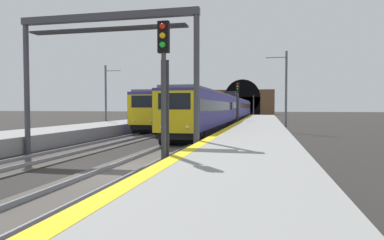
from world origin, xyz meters
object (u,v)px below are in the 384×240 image
at_px(train_adjacent_platform, 195,108).
at_px(railway_signal_near, 164,85).
at_px(catenary_mast_far, 286,91).
at_px(train_main_approaching, 230,109).
at_px(overhead_signal_gantry, 106,47).
at_px(catenary_mast_near, 106,97).
at_px(railway_signal_far, 254,103).
at_px(railway_signal_mid, 238,100).

relative_size(train_adjacent_platform, railway_signal_near, 7.95).
height_order(railway_signal_near, catenary_mast_far, catenary_mast_far).
bearing_deg(train_main_approaching, overhead_signal_gantry, -3.76).
distance_m(train_main_approaching, catenary_mast_near, 19.48).
bearing_deg(overhead_signal_gantry, catenary_mast_near, 26.79).
height_order(train_main_approaching, overhead_signal_gantry, overhead_signal_gantry).
distance_m(overhead_signal_gantry, catenary_mast_near, 21.42).
xyz_separation_m(overhead_signal_gantry, catenary_mast_far, (18.62, -9.62, -1.40)).
xyz_separation_m(train_main_approaching, catenary_mast_far, (-15.60, -7.11, 1.86)).
distance_m(train_main_approaching, catenary_mast_far, 17.24).
bearing_deg(train_adjacent_platform, overhead_signal_gantry, 5.03).
xyz_separation_m(train_main_approaching, railway_signal_near, (-38.92, -1.93, 1.03)).
bearing_deg(railway_signal_far, catenary_mast_far, 5.33).
bearing_deg(railway_signal_mid, overhead_signal_gantry, -10.20).
xyz_separation_m(train_main_approaching, railway_signal_far, (39.94, -1.93, 1.17)).
bearing_deg(overhead_signal_gantry, train_main_approaching, -4.20).
bearing_deg(catenary_mast_near, train_adjacent_platform, -26.82).
distance_m(train_main_approaching, overhead_signal_gantry, 34.47).
distance_m(railway_signal_near, catenary_mast_near, 27.61).
distance_m(railway_signal_mid, catenary_mast_far, 8.00).
bearing_deg(overhead_signal_gantry, catenary_mast_far, -27.32).
xyz_separation_m(railway_signal_near, overhead_signal_gantry, (4.70, 4.44, 2.22)).
relative_size(train_adjacent_platform, catenary_mast_far, 5.38).
height_order(railway_signal_mid, catenary_mast_far, catenary_mast_far).
bearing_deg(overhead_signal_gantry, railway_signal_far, -3.42).
relative_size(train_adjacent_platform, railway_signal_far, 7.60).
relative_size(railway_signal_far, catenary_mast_near, 0.79).
bearing_deg(overhead_signal_gantry, railway_signal_mid, -10.20).
height_order(railway_signal_far, catenary_mast_far, catenary_mast_far).
distance_m(train_adjacent_platform, catenary_mast_near, 15.81).
distance_m(catenary_mast_near, catenary_mast_far, 19.25).
distance_m(train_main_approaching, train_adjacent_platform, 5.15).
relative_size(train_main_approaching, catenary_mast_near, 8.57).
xyz_separation_m(train_adjacent_platform, overhead_signal_gantry, (-33.12, -2.51, 3.14)).
relative_size(train_main_approaching, railway_signal_near, 11.33).
distance_m(train_adjacent_platform, railway_signal_mid, 10.99).
distance_m(railway_signal_far, catenary_mast_far, 55.79).
bearing_deg(railway_signal_near, railway_signal_far, -180.00).
height_order(railway_signal_near, catenary_mast_near, catenary_mast_near).
relative_size(railway_signal_near, overhead_signal_gantry, 0.57).
bearing_deg(train_main_approaching, catenary_mast_far, 24.93).
height_order(railway_signal_near, railway_signal_far, railway_signal_far).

